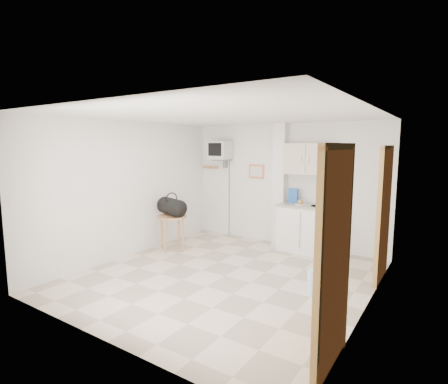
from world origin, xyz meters
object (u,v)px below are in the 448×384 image
Objects in this scene: round_table at (172,221)px; duffel_bag at (172,207)px; water_bottle at (312,281)px; crt_television at (220,151)px.

duffel_bag is (-0.04, 0.05, 0.27)m from round_table.
duffel_bag is 1.78× the size of water_bottle.
round_table is at bearing 170.92° from water_bottle.
duffel_bag is at bearing -99.88° from crt_television.
round_table is 3.09m from water_bottle.
duffel_bag reaches higher than round_table.
water_bottle is at bearing -9.08° from round_table.
round_table is 0.28m from duffel_bag.
duffel_bag reaches higher than water_bottle.
crt_television is at bearing 81.94° from round_table.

